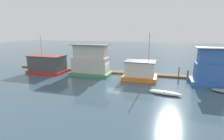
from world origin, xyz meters
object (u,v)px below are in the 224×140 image
object	(u,v)px
dinghy_white	(165,93)
mooring_post_far_left	(179,73)
houseboat_orange	(140,71)
houseboat_blue	(211,69)
mooring_post_near_right	(188,75)
houseboat_green	(90,62)
mooring_post_near_left	(99,69)
houseboat_red	(48,64)

from	to	relation	value
dinghy_white	mooring_post_far_left	distance (m)	8.55
houseboat_orange	mooring_post_far_left	size ratio (longest dim) A/B	3.71
mooring_post_far_left	houseboat_blue	bearing A→B (deg)	-28.73
dinghy_white	mooring_post_near_right	world-z (taller)	mooring_post_near_right
houseboat_green	mooring_post_near_right	distance (m)	16.41
dinghy_white	mooring_post_near_right	bearing A→B (deg)	67.03
mooring_post_near_left	mooring_post_far_left	world-z (taller)	mooring_post_far_left
dinghy_white	mooring_post_far_left	world-z (taller)	mooring_post_far_left
dinghy_white	mooring_post_near_right	distance (m)	8.97
houseboat_red	houseboat_blue	distance (m)	27.54
houseboat_green	mooring_post_far_left	size ratio (longest dim) A/B	3.62
houseboat_green	mooring_post_near_right	size ratio (longest dim) A/B	4.72
houseboat_blue	mooring_post_near_right	size ratio (longest dim) A/B	3.54
dinghy_white	mooring_post_near_right	size ratio (longest dim) A/B	2.68
houseboat_blue	mooring_post_near_left	size ratio (longest dim) A/B	3.20
dinghy_white	houseboat_blue	bearing A→B (deg)	43.86
mooring_post_far_left	mooring_post_near_right	bearing A→B (deg)	0.00
houseboat_blue	mooring_post_far_left	bearing A→B (deg)	151.27
dinghy_white	mooring_post_far_left	xyz separation A→B (m)	(2.13, 8.25, 0.77)
mooring_post_far_left	mooring_post_near_left	bearing A→B (deg)	180.00
mooring_post_near_left	houseboat_red	bearing A→B (deg)	-167.47
mooring_post_near_left	houseboat_blue	bearing A→B (deg)	-7.15
houseboat_blue	mooring_post_far_left	size ratio (longest dim) A/B	2.72
mooring_post_near_left	mooring_post_far_left	size ratio (longest dim) A/B	0.85
mooring_post_far_left	dinghy_white	bearing A→B (deg)	-104.48
houseboat_green	mooring_post_far_left	xyz separation A→B (m)	(14.90, 1.52, -1.39)
houseboat_green	houseboat_orange	distance (m)	8.92
houseboat_green	mooring_post_near_left	distance (m)	2.41
houseboat_red	houseboat_green	xyz separation A→B (m)	(8.52, 0.61, 0.80)
houseboat_green	dinghy_white	world-z (taller)	houseboat_green
dinghy_white	mooring_post_far_left	bearing A→B (deg)	75.52
houseboat_green	mooring_post_near_right	world-z (taller)	houseboat_green
houseboat_red	mooring_post_near_right	size ratio (longest dim) A/B	4.48
houseboat_blue	mooring_post_near_left	distance (m)	18.15
houseboat_red	houseboat_blue	xyz separation A→B (m)	(27.53, -0.12, 0.72)
houseboat_red	houseboat_green	bearing A→B (deg)	4.09
houseboat_green	houseboat_blue	world-z (taller)	houseboat_blue
houseboat_orange	dinghy_white	distance (m)	7.36
houseboat_red	mooring_post_far_left	world-z (taller)	houseboat_red
houseboat_red	mooring_post_near_left	xyz separation A→B (m)	(9.58, 2.13, -0.74)
houseboat_green	mooring_post_far_left	world-z (taller)	houseboat_green
houseboat_red	dinghy_white	size ratio (longest dim) A/B	1.67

